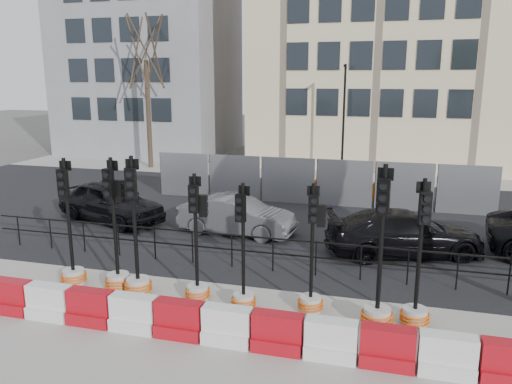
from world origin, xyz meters
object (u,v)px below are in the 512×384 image
(traffic_signal_h, at_px, (416,297))
(traffic_signal_d, at_px, (197,271))
(traffic_signal_a, at_px, (72,259))
(car_a, at_px, (111,202))
(car_c, at_px, (404,233))

(traffic_signal_h, bearing_deg, traffic_signal_d, 165.15)
(traffic_signal_a, bearing_deg, traffic_signal_h, -7.31)
(traffic_signal_d, bearing_deg, traffic_signal_h, -7.55)
(traffic_signal_d, distance_m, car_a, 7.98)
(traffic_signal_d, height_order, car_a, traffic_signal_d)
(car_a, distance_m, car_c, 10.63)
(traffic_signal_h, bearing_deg, car_a, 137.39)
(traffic_signal_h, relative_size, car_a, 0.68)
(car_c, bearing_deg, traffic_signal_a, 101.22)
(traffic_signal_d, relative_size, car_a, 0.65)
(car_a, height_order, car_c, car_a)
(traffic_signal_a, xyz_separation_m, car_c, (8.38, 4.64, -0.00))
(traffic_signal_a, xyz_separation_m, traffic_signal_h, (8.56, 0.03, -0.01))
(traffic_signal_h, distance_m, car_c, 4.61)
(traffic_signal_a, relative_size, traffic_signal_h, 1.02)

